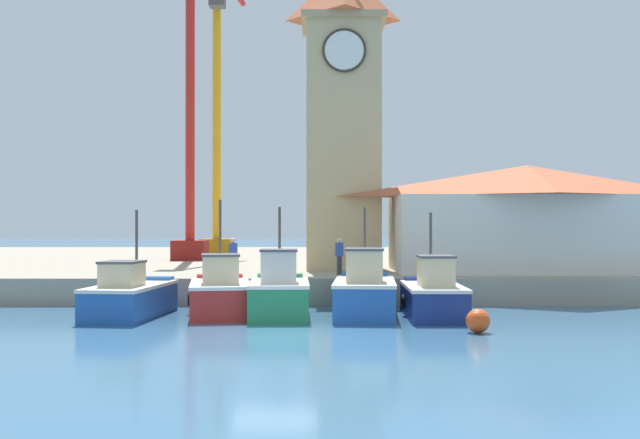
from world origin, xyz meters
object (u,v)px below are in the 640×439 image
(fishing_boat_mid_left, at_px, (367,293))
(port_crane_near, at_px, (219,140))
(port_crane_far, at_px, (194,122))
(dock_worker_near_tower, at_px, (235,257))
(fishing_boat_left_inner, at_px, (281,294))
(fishing_boat_center, at_px, (435,296))
(clock_tower, at_px, (345,110))
(fishing_boat_far_left, at_px, (132,297))
(warehouse_right, at_px, (529,217))
(dock_worker_along_quay, at_px, (342,256))
(fishing_boat_left_outer, at_px, (222,294))
(mooring_buoy, at_px, (480,321))

(fishing_boat_mid_left, bearing_deg, port_crane_near, 110.45)
(port_crane_far, relative_size, dock_worker_near_tower, 12.85)
(port_crane_far, xyz_separation_m, dock_worker_near_tower, (4.17, -14.32, -7.55))
(fishing_boat_left_inner, distance_m, port_crane_near, 24.85)
(port_crane_near, bearing_deg, fishing_boat_center, -64.76)
(fishing_boat_left_inner, height_order, port_crane_far, port_crane_far)
(fishing_boat_center, height_order, clock_tower, clock_tower)
(fishing_boat_far_left, xyz_separation_m, fishing_boat_left_inner, (5.30, 0.06, 0.11))
(fishing_boat_center, distance_m, warehouse_right, 10.41)
(fishing_boat_left_inner, height_order, warehouse_right, warehouse_right)
(fishing_boat_mid_left, relative_size, clock_tower, 0.32)
(fishing_boat_left_inner, relative_size, warehouse_right, 0.35)
(fishing_boat_mid_left, bearing_deg, fishing_boat_left_inner, -176.42)
(warehouse_right, distance_m, port_crane_near, 22.75)
(clock_tower, bearing_deg, dock_worker_along_quay, -93.55)
(fishing_boat_center, bearing_deg, fishing_boat_left_outer, 175.05)
(fishing_boat_left_outer, bearing_deg, fishing_boat_mid_left, -3.40)
(fishing_boat_left_inner, bearing_deg, fishing_boat_left_outer, 166.96)
(port_crane_near, distance_m, port_crane_far, 4.32)
(fishing_boat_far_left, xyz_separation_m, warehouse_right, (16.39, 8.17, 2.90))
(fishing_boat_center, relative_size, dock_worker_near_tower, 2.93)
(fishing_boat_center, xyz_separation_m, dock_worker_near_tower, (-7.61, 4.55, 1.20))
(fishing_boat_far_left, distance_m, fishing_boat_center, 10.76)
(mooring_buoy, bearing_deg, warehouse_right, 68.12)
(fishing_boat_left_inner, relative_size, mooring_buoy, 6.13)
(fishing_boat_mid_left, relative_size, dock_worker_along_quay, 3.23)
(warehouse_right, relative_size, dock_worker_along_quay, 7.85)
(fishing_boat_left_inner, height_order, fishing_boat_center, fishing_boat_left_inner)
(fishing_boat_left_inner, relative_size, dock_worker_near_tower, 2.78)
(fishing_boat_left_outer, xyz_separation_m, fishing_boat_center, (7.63, -0.66, -0.02))
(fishing_boat_far_left, bearing_deg, mooring_buoy, -18.47)
(fishing_boat_left_outer, height_order, port_crane_near, port_crane_near)
(port_crane_near, xyz_separation_m, dock_worker_along_quay, (7.67, -18.15, -6.92))
(fishing_boat_mid_left, distance_m, fishing_boat_center, 2.43)
(fishing_boat_mid_left, bearing_deg, fishing_boat_left_outer, 176.60)
(fishing_boat_center, xyz_separation_m, dock_worker_along_quay, (-3.19, 4.89, 1.20))
(fishing_boat_mid_left, distance_m, dock_worker_near_tower, 6.79)
(port_crane_far, bearing_deg, fishing_boat_left_outer, -77.15)
(fishing_boat_left_outer, relative_size, fishing_boat_mid_left, 0.96)
(warehouse_right, relative_size, port_crane_far, 0.61)
(fishing_boat_left_inner, xyz_separation_m, port_crane_far, (-6.32, 18.71, 8.68))
(warehouse_right, bearing_deg, fishing_boat_center, -124.24)
(fishing_boat_mid_left, bearing_deg, fishing_boat_far_left, -178.30)
(fishing_boat_left_outer, bearing_deg, port_crane_near, 98.22)
(fishing_boat_left_outer, bearing_deg, clock_tower, 63.00)
(fishing_boat_far_left, distance_m, dock_worker_near_tower, 5.59)
(fishing_boat_left_outer, relative_size, dock_worker_near_tower, 3.11)
(fishing_boat_center, distance_m, dock_worker_along_quay, 5.96)
(fishing_boat_left_outer, xyz_separation_m, mooring_buoy, (8.43, -4.42, -0.41))
(port_crane_near, bearing_deg, clock_tower, -58.56)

